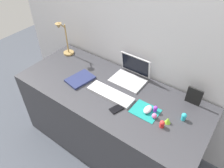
{
  "coord_description": "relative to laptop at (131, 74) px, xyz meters",
  "views": [
    {
      "loc": [
        0.82,
        -1.1,
        1.99
      ],
      "look_at": [
        0.02,
        0.0,
        0.83
      ],
      "focal_mm": 34.45,
      "sensor_mm": 36.0,
      "label": 1
    }
  ],
  "objects": [
    {
      "name": "toy_figurine_lime",
      "position": [
        0.49,
        -0.28,
        -0.03
      ],
      "size": [
        0.05,
        0.05,
        0.05
      ],
      "primitive_type": "cone",
      "color": "#8CDB33",
      "rests_on": "desk"
    },
    {
      "name": "mouse",
      "position": [
        0.32,
        -0.27,
        -0.03
      ],
      "size": [
        0.06,
        0.1,
        0.03
      ],
      "primitive_type": "ellipsoid",
      "color": "silver",
      "rests_on": "mousepad"
    },
    {
      "name": "picture_frame",
      "position": [
        0.57,
        0.02,
        0.02
      ],
      "size": [
        0.12,
        0.02,
        0.15
      ],
      "primitive_type": "cube",
      "color": "black",
      "rests_on": "desk"
    },
    {
      "name": "toy_figurine_cyan",
      "position": [
        0.58,
        -0.19,
        -0.02
      ],
      "size": [
        0.04,
        0.04,
        0.07
      ],
      "color": "#28B7CC",
      "rests_on": "desk"
    },
    {
      "name": "mousepad",
      "position": [
        0.31,
        -0.28,
        -0.05
      ],
      "size": [
        0.21,
        0.17,
        0.0
      ],
      "primitive_type": "cube",
      "color": "teal",
      "rests_on": "desk"
    },
    {
      "name": "notebook_pad",
      "position": [
        -0.36,
        -0.29,
        -0.04
      ],
      "size": [
        0.21,
        0.27,
        0.02
      ],
      "primitive_type": "cube",
      "rotation": [
        0.0,
        0.0,
        -0.18
      ],
      "color": "navy",
      "rests_on": "desk"
    },
    {
      "name": "toy_figurine_purple",
      "position": [
        0.37,
        -0.24,
        -0.02
      ],
      "size": [
        0.03,
        0.03,
        0.06
      ],
      "color": "purple",
      "rests_on": "desk"
    },
    {
      "name": "cell_phone",
      "position": [
        0.12,
        -0.38,
        -0.05
      ],
      "size": [
        0.1,
        0.14,
        0.01
      ],
      "primitive_type": "cube",
      "rotation": [
        0.0,
        0.0,
        -0.33
      ],
      "color": "black",
      "rests_on": "desk"
    },
    {
      "name": "keyboard",
      "position": [
        -0.02,
        -0.29,
        -0.04
      ],
      "size": [
        0.41,
        0.13,
        0.02
      ],
      "primitive_type": "cube",
      "color": "silver",
      "rests_on": "desk"
    },
    {
      "name": "desk_lamp",
      "position": [
        -0.77,
        -0.06,
        0.12
      ],
      "size": [
        0.11,
        0.16,
        0.38
      ],
      "color": "#A5844C",
      "rests_on": "desk"
    },
    {
      "name": "laptop",
      "position": [
        0.0,
        0.0,
        0.0
      ],
      "size": [
        0.3,
        0.25,
        0.21
      ],
      "color": "silver",
      "rests_on": "desk"
    },
    {
      "name": "desk",
      "position": [
        -0.05,
        -0.25,
        -0.42
      ],
      "size": [
        1.7,
        0.72,
        0.74
      ],
      "primitive_type": "cube",
      "color": "#38383D",
      "rests_on": "ground_plane"
    },
    {
      "name": "ground_plane",
      "position": [
        -0.05,
        -0.25,
        -0.79
      ],
      "size": [
        6.0,
        6.0,
        0.0
      ],
      "primitive_type": "plane",
      "color": "#474C56"
    },
    {
      "name": "toy_figurine_pink",
      "position": [
        0.39,
        -0.3,
        -0.03
      ],
      "size": [
        0.04,
        0.04,
        0.04
      ],
      "primitive_type": "ellipsoid",
      "color": "pink",
      "rests_on": "desk"
    },
    {
      "name": "back_wall",
      "position": [
        -0.05,
        0.15,
        0.03
      ],
      "size": [
        2.9,
        0.05,
        1.65
      ],
      "primitive_type": "cube",
      "color": "silver",
      "rests_on": "ground_plane"
    },
    {
      "name": "toy_figurine_red",
      "position": [
        0.48,
        -0.34,
        -0.02
      ],
      "size": [
        0.04,
        0.04,
        0.06
      ],
      "color": "red",
      "rests_on": "desk"
    }
  ]
}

